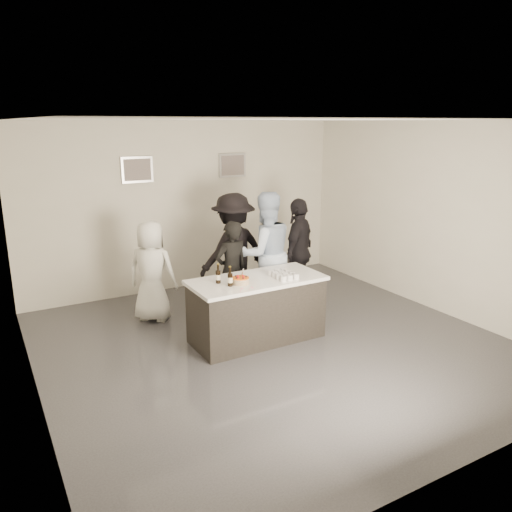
% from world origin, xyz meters
% --- Properties ---
extents(floor, '(6.00, 6.00, 0.00)m').
position_xyz_m(floor, '(0.00, 0.00, 0.00)').
color(floor, '#3D3D42').
rests_on(floor, ground).
extents(ceiling, '(6.00, 6.00, 0.00)m').
position_xyz_m(ceiling, '(0.00, 0.00, 3.00)').
color(ceiling, white).
extents(wall_back, '(6.00, 0.04, 3.00)m').
position_xyz_m(wall_back, '(0.00, 3.00, 1.50)').
color(wall_back, silver).
rests_on(wall_back, ground).
extents(wall_front, '(6.00, 0.04, 3.00)m').
position_xyz_m(wall_front, '(0.00, -3.00, 1.50)').
color(wall_front, silver).
rests_on(wall_front, ground).
extents(wall_left, '(0.04, 6.00, 3.00)m').
position_xyz_m(wall_left, '(-3.00, 0.00, 1.50)').
color(wall_left, silver).
rests_on(wall_left, ground).
extents(wall_right, '(0.04, 6.00, 3.00)m').
position_xyz_m(wall_right, '(3.00, 0.00, 1.50)').
color(wall_right, silver).
rests_on(wall_right, ground).
extents(picture_left, '(0.54, 0.04, 0.44)m').
position_xyz_m(picture_left, '(-0.90, 2.97, 2.20)').
color(picture_left, '#B2B2B7').
rests_on(picture_left, wall_back).
extents(picture_right, '(0.54, 0.04, 0.44)m').
position_xyz_m(picture_right, '(0.90, 2.97, 2.20)').
color(picture_right, '#B2B2B7').
rests_on(picture_right, wall_back).
extents(bar_counter, '(1.86, 0.86, 0.90)m').
position_xyz_m(bar_counter, '(-0.12, 0.27, 0.45)').
color(bar_counter, white).
rests_on(bar_counter, ground).
extents(cake, '(0.23, 0.23, 0.08)m').
position_xyz_m(cake, '(-0.42, 0.18, 0.94)').
color(cake, orange).
rests_on(cake, bar_counter).
extents(beer_bottle_a, '(0.07, 0.07, 0.26)m').
position_xyz_m(beer_bottle_a, '(-0.67, 0.35, 1.03)').
color(beer_bottle_a, black).
rests_on(beer_bottle_a, bar_counter).
extents(beer_bottle_b, '(0.07, 0.07, 0.26)m').
position_xyz_m(beer_bottle_b, '(-0.58, 0.16, 1.03)').
color(beer_bottle_b, black).
rests_on(beer_bottle_b, bar_counter).
extents(tumbler_cluster, '(0.30, 0.40, 0.08)m').
position_xyz_m(tumbler_cluster, '(0.23, 0.14, 0.94)').
color(tumbler_cluster, gold).
rests_on(tumbler_cluster, bar_counter).
extents(candles, '(0.24, 0.08, 0.01)m').
position_xyz_m(candles, '(-0.46, -0.05, 0.90)').
color(candles, pink).
rests_on(candles, bar_counter).
extents(person_main_black, '(0.60, 0.43, 1.56)m').
position_xyz_m(person_main_black, '(-0.08, 1.12, 0.78)').
color(person_main_black, black).
rests_on(person_main_black, ground).
extents(person_main_blue, '(1.04, 0.86, 1.95)m').
position_xyz_m(person_main_blue, '(0.52, 1.12, 0.98)').
color(person_main_blue, silver).
rests_on(person_main_blue, ground).
extents(person_guest_left, '(0.90, 0.88, 1.56)m').
position_xyz_m(person_guest_left, '(-1.14, 1.70, 0.78)').
color(person_guest_left, white).
rests_on(person_guest_left, ground).
extents(person_guest_right, '(1.10, 0.97, 1.78)m').
position_xyz_m(person_guest_right, '(1.25, 1.25, 0.89)').
color(person_guest_right, black).
rests_on(person_guest_right, ground).
extents(person_guest_back, '(1.32, 0.89, 1.89)m').
position_xyz_m(person_guest_back, '(0.21, 1.62, 0.94)').
color(person_guest_back, black).
rests_on(person_guest_back, ground).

